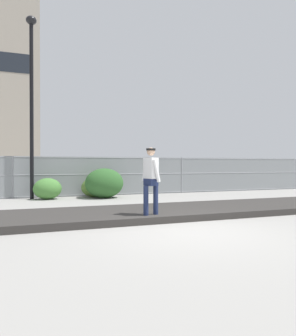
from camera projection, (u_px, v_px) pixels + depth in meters
The scene contains 10 objects.
ground_plane at pixel (190, 232), 6.86m from camera, with size 120.00×120.00×0.00m, color gray.
gravel_berm at pixel (152, 212), 9.08m from camera, with size 14.84×2.66×0.18m, color #33302D.
skateboard at pixel (151, 220), 8.07m from camera, with size 0.82×0.40×0.07m.
skater at pixel (151, 178), 8.06m from camera, with size 0.72×0.62×1.85m.
chain_fence at pixel (105, 176), 15.00m from camera, with size 24.44×0.06×1.85m.
street_lamp at pixel (31, 88), 13.40m from camera, with size 0.44×0.44×7.83m.
parked_car_near at pixel (32, 177), 15.90m from camera, with size 4.51×2.17×1.66m.
shrub_left at pixel (48, 189), 13.29m from camera, with size 1.17×0.96×0.90m.
shrub_center at pixel (94, 187), 14.26m from camera, with size 1.14×0.93×0.88m.
shrub_right at pixel (104, 183), 13.82m from camera, with size 1.70×1.39×1.31m.
Camera 1 is at (-3.21, -6.11, 1.48)m, focal length 33.50 mm.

